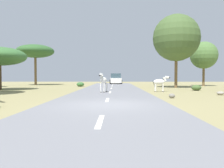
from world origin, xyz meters
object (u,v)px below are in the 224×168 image
object	(u,v)px
bush_1	(80,84)
tree_5	(176,38)
zebra_1	(160,82)
rock_0	(172,96)
tree_6	(204,55)
tree_1	(35,51)
tree_0	(0,56)
car_0	(116,79)
rock_1	(220,93)
bush_2	(196,88)
zebra_0	(103,81)

from	to	relation	value
bush_1	tree_5	bearing A→B (deg)	-13.85
zebra_1	rock_0	xyz separation A→B (m)	(-0.35, -5.63, -0.70)
tree_5	tree_6	distance (m)	7.13
zebra_1	tree_1	xyz separation A→B (m)	(-15.85, 14.82, 4.22)
tree_0	bush_1	bearing A→B (deg)	46.77
tree_1	tree_5	size ratio (longest dim) A/B	0.72
car_0	tree_5	size ratio (longest dim) A/B	0.52
tree_0	rock_1	size ratio (longest dim) A/B	10.11
zebra_1	rock_0	bearing A→B (deg)	-4.09
tree_1	rock_0	bearing A→B (deg)	-52.85
tree_6	tree_1	bearing A→B (deg)	172.98
bush_2	zebra_1	bearing A→B (deg)	-153.53
zebra_0	tree_6	bearing A→B (deg)	-118.87
tree_1	tree_5	distance (m)	20.56
car_0	bush_2	bearing A→B (deg)	-68.85
zebra_1	tree_5	xyz separation A→B (m)	(3.17, 7.02, 4.89)
tree_5	rock_1	bearing A→B (deg)	-87.19
bush_2	rock_1	bearing A→B (deg)	-90.71
tree_0	tree_6	world-z (taller)	tree_6
bush_2	bush_1	bearing A→B (deg)	146.47
tree_1	tree_0	bearing A→B (deg)	-86.56
rock_0	rock_1	world-z (taller)	rock_0
tree_5	zebra_1	bearing A→B (deg)	-114.31
car_0	bush_2	world-z (taller)	car_0
car_0	tree_1	size ratio (longest dim) A/B	0.73
zebra_1	tree_5	bearing A→B (deg)	155.19
bush_2	rock_1	world-z (taller)	bush_2
zebra_1	rock_0	size ratio (longest dim) A/B	3.89
zebra_1	tree_6	distance (m)	14.79
tree_0	tree_5	xyz separation A→B (m)	(18.28, 4.38, 2.47)
zebra_1	rock_0	world-z (taller)	zebra_1
car_0	bush_2	distance (m)	19.08
tree_1	rock_0	world-z (taller)	tree_1
tree_1	rock_0	size ratio (longest dim) A/B	15.78
tree_1	bush_2	bearing A→B (deg)	-33.49
tree_0	tree_1	bearing A→B (deg)	93.44
tree_1	bush_2	xyz separation A→B (m)	(19.58, -12.96, -4.79)
tree_0	bush_2	world-z (taller)	tree_0
bush_1	rock_0	world-z (taller)	bush_1
zebra_1	tree_5	world-z (taller)	tree_5
bush_2	tree_5	bearing A→B (deg)	96.26
zebra_1	tree_5	size ratio (longest dim) A/B	0.18
bush_1	zebra_0	bearing A→B (deg)	-72.17
tree_0	tree_5	size ratio (longest dim) A/B	0.61
bush_1	rock_1	xyz separation A→B (m)	(12.00, -13.08, -0.16)
tree_0	rock_0	distance (m)	17.20
car_0	rock_1	world-z (taller)	car_0
zebra_0	rock_0	xyz separation A→B (m)	(4.43, -4.44, -0.84)
zebra_0	rock_1	size ratio (longest dim) A/B	3.20
tree_6	bush_1	bearing A→B (deg)	-173.06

